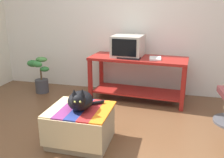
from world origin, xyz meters
The scene contains 9 objects.
ground_plane centered at (0.00, 0.00, 0.00)m, with size 14.00×14.00×0.00m, color brown.
back_wall centered at (0.00, 2.05, 1.30)m, with size 8.00×0.10×2.60m, color silver.
desk centered at (0.29, 1.60, 0.48)m, with size 1.56×0.69×0.70m.
tv_monitor centered at (0.11, 1.65, 0.87)m, with size 0.49×0.52×0.33m.
keyboard centered at (0.14, 1.48, 0.72)m, with size 0.40×0.15×0.02m, color black.
book centered at (0.56, 1.54, 0.72)m, with size 0.17×0.25×0.02m, color white.
ottoman_with_blanket centered at (-0.13, 0.11, 0.21)m, with size 0.68×0.62×0.41m.
cat centered at (-0.11, 0.09, 0.52)m, with size 0.39×0.44×0.27m.
potted_plant centered at (-1.42, 1.52, 0.30)m, with size 0.41×0.33×0.62m.
Camera 1 is at (0.84, -2.26, 1.53)m, focal length 40.22 mm.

